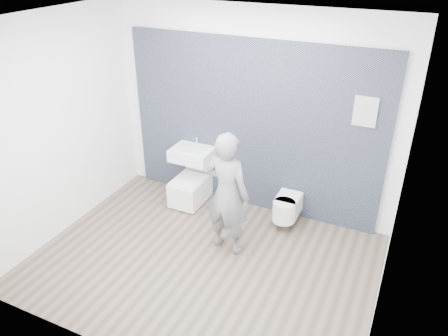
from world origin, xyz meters
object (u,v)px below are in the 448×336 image
at_px(toilet_square, 190,188).
at_px(visitor, 227,194).
at_px(washbasin, 192,154).
at_px(toilet_rounded, 286,207).

relative_size(toilet_square, visitor, 0.52).
xyz_separation_m(toilet_square, visitor, (0.94, -0.76, 0.56)).
distance_m(washbasin, visitor, 1.27).
bearing_deg(washbasin, visitor, -41.97).
bearing_deg(visitor, toilet_rounded, -115.56).
xyz_separation_m(toilet_rounded, visitor, (-0.52, -0.80, 0.51)).
relative_size(toilet_rounded, visitor, 0.34).
distance_m(washbasin, toilet_square, 0.53).
height_order(toilet_rounded, visitor, visitor).
distance_m(toilet_square, toilet_rounded, 1.46).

